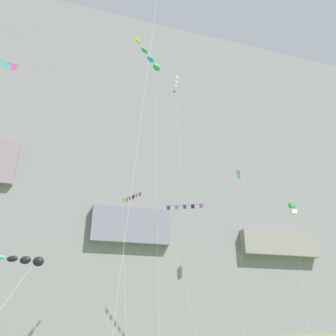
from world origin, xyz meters
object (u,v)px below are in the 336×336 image
kite_banner_high_center (131,203)px  kite_windsock_mid_center (26,260)px  kite_banner_far_left (185,210)px  kite_windsock_high_left (176,83)px  kite_box_near_cliff (239,175)px  kite_windsock_far_right (151,60)px  kite_box_low_center (293,209)px

kite_banner_high_center → kite_windsock_mid_center: size_ratio=2.39×
kite_banner_far_left → kite_windsock_mid_center: kite_banner_far_left is taller
kite_windsock_high_left → kite_banner_far_left: bearing=66.6°
kite_box_near_cliff → kite_banner_high_center: bearing=-162.7°
kite_banner_high_center → kite_box_near_cliff: 22.95m
kite_windsock_mid_center → kite_windsock_far_right: (10.58, 3.73, 26.77)m
kite_box_near_cliff → kite_windsock_mid_center: size_ratio=3.56×
kite_banner_far_left → kite_windsock_far_right: kite_windsock_far_right is taller
kite_windsock_high_left → kite_box_near_cliff: size_ratio=1.26×
kite_box_low_center → kite_windsock_far_right: kite_windsock_far_right is taller
kite_windsock_mid_center → kite_box_low_center: bearing=15.7°
kite_banner_far_left → kite_banner_high_center: 11.03m
kite_box_low_center → kite_banner_high_center: kite_banner_high_center is taller
kite_banner_far_left → kite_windsock_high_left: bearing=-113.4°
kite_banner_high_center → kite_windsock_far_right: size_ratio=0.52×
kite_windsock_mid_center → kite_windsock_far_right: bearing=19.4°
kite_windsock_far_right → kite_banner_far_left: bearing=57.1°
kite_box_low_center → kite_banner_high_center: size_ratio=1.00×
kite_banner_high_center → kite_box_near_cliff: bearing=17.3°
kite_box_low_center → kite_banner_far_left: (-13.40, 8.64, 1.25)m
kite_windsock_far_right → kite_windsock_mid_center: bearing=-160.6°
kite_box_low_center → kite_banner_far_left: 15.99m
kite_banner_high_center → kite_banner_far_left: bearing=30.0°
kite_box_near_cliff → kite_windsock_mid_center: 40.50m
kite_banner_far_left → kite_box_near_cliff: 13.11m
kite_banner_far_left → kite_banner_high_center: kite_banner_far_left is taller
kite_box_low_center → kite_windsock_mid_center: kite_box_low_center is taller
kite_box_near_cliff → kite_windsock_high_left: bearing=-141.9°
kite_box_near_cliff → kite_windsock_mid_center: bearing=-148.3°
kite_banner_high_center → kite_windsock_high_left: bearing=-52.8°
kite_windsock_far_right → kite_banner_high_center: bearing=91.4°
kite_windsock_high_left → kite_windsock_mid_center: kite_windsock_high_left is taller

